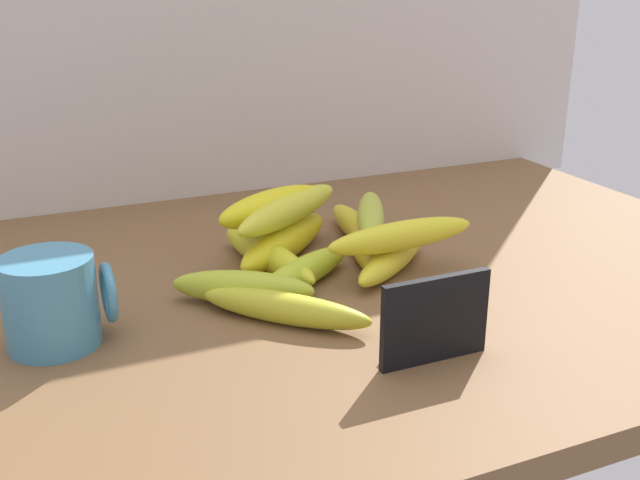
{
  "coord_description": "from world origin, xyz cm",
  "views": [
    {
      "loc": [
        -36.73,
        -74.81,
        37.78
      ],
      "look_at": [
        -3.98,
        -0.64,
        8.0
      ],
      "focal_mm": 42.36,
      "sensor_mm": 36.0,
      "label": 1
    }
  ],
  "objects_px": {
    "banana_5": "(285,308)",
    "banana_11": "(273,206)",
    "banana_1": "(365,245)",
    "banana_2": "(285,242)",
    "chalkboard_sign": "(435,323)",
    "coffee_mug": "(53,301)",
    "banana_7": "(304,271)",
    "banana_8": "(402,236)",
    "banana_9": "(289,209)",
    "banana_10": "(371,216)",
    "banana_0": "(243,288)",
    "banana_3": "(267,255)",
    "banana_6": "(359,229)",
    "banana_4": "(392,259)"
  },
  "relations": [
    {
      "from": "chalkboard_sign",
      "to": "banana_1",
      "type": "relative_size",
      "value": 0.66
    },
    {
      "from": "chalkboard_sign",
      "to": "banana_2",
      "type": "relative_size",
      "value": 0.54
    },
    {
      "from": "banana_3",
      "to": "banana_7",
      "type": "bearing_deg",
      "value": -71.36
    },
    {
      "from": "banana_3",
      "to": "banana_11",
      "type": "height_order",
      "value": "banana_11"
    },
    {
      "from": "banana_0",
      "to": "banana_3",
      "type": "relative_size",
      "value": 0.78
    },
    {
      "from": "chalkboard_sign",
      "to": "banana_11",
      "type": "bearing_deg",
      "value": 97.49
    },
    {
      "from": "banana_7",
      "to": "banana_6",
      "type": "bearing_deg",
      "value": 40.29
    },
    {
      "from": "chalkboard_sign",
      "to": "banana_11",
      "type": "height_order",
      "value": "banana_11"
    },
    {
      "from": "banana_3",
      "to": "chalkboard_sign",
      "type": "bearing_deg",
      "value": -76.77
    },
    {
      "from": "chalkboard_sign",
      "to": "banana_3",
      "type": "xyz_separation_m",
      "value": [
        -0.06,
        0.27,
        -0.02
      ]
    },
    {
      "from": "banana_9",
      "to": "banana_4",
      "type": "bearing_deg",
      "value": -46.95
    },
    {
      "from": "banana_0",
      "to": "banana_2",
      "type": "height_order",
      "value": "banana_2"
    },
    {
      "from": "banana_4",
      "to": "banana_6",
      "type": "relative_size",
      "value": 0.85
    },
    {
      "from": "coffee_mug",
      "to": "banana_9",
      "type": "xyz_separation_m",
      "value": [
        0.29,
        0.13,
        0.02
      ]
    },
    {
      "from": "banana_8",
      "to": "banana_9",
      "type": "distance_m",
      "value": 0.15
    },
    {
      "from": "banana_5",
      "to": "banana_1",
      "type": "bearing_deg",
      "value": 39.16
    },
    {
      "from": "coffee_mug",
      "to": "chalkboard_sign",
      "type": "bearing_deg",
      "value": -29.07
    },
    {
      "from": "banana_7",
      "to": "banana_10",
      "type": "bearing_deg",
      "value": 25.82
    },
    {
      "from": "chalkboard_sign",
      "to": "banana_10",
      "type": "distance_m",
      "value": 0.27
    },
    {
      "from": "banana_8",
      "to": "banana_10",
      "type": "height_order",
      "value": "banana_10"
    },
    {
      "from": "banana_5",
      "to": "banana_6",
      "type": "distance_m",
      "value": 0.26
    },
    {
      "from": "banana_9",
      "to": "banana_10",
      "type": "height_order",
      "value": "banana_9"
    },
    {
      "from": "banana_6",
      "to": "banana_9",
      "type": "xyz_separation_m",
      "value": [
        -0.1,
        -0.01,
        0.05
      ]
    },
    {
      "from": "banana_4",
      "to": "chalkboard_sign",
      "type": "bearing_deg",
      "value": -108.56
    },
    {
      "from": "banana_2",
      "to": "banana_6",
      "type": "bearing_deg",
      "value": 8.09
    },
    {
      "from": "banana_1",
      "to": "banana_2",
      "type": "distance_m",
      "value": 0.1
    },
    {
      "from": "banana_10",
      "to": "banana_9",
      "type": "bearing_deg",
      "value": 158.98
    },
    {
      "from": "banana_8",
      "to": "banana_5",
      "type": "bearing_deg",
      "value": -160.12
    },
    {
      "from": "banana_0",
      "to": "banana_11",
      "type": "height_order",
      "value": "banana_11"
    },
    {
      "from": "banana_5",
      "to": "banana_11",
      "type": "height_order",
      "value": "banana_11"
    },
    {
      "from": "banana_5",
      "to": "banana_10",
      "type": "height_order",
      "value": "banana_10"
    },
    {
      "from": "banana_7",
      "to": "banana_3",
      "type": "bearing_deg",
      "value": 108.64
    },
    {
      "from": "banana_1",
      "to": "chalkboard_sign",
      "type": "bearing_deg",
      "value": -103.05
    },
    {
      "from": "coffee_mug",
      "to": "banana_1",
      "type": "distance_m",
      "value": 0.38
    },
    {
      "from": "chalkboard_sign",
      "to": "banana_6",
      "type": "height_order",
      "value": "chalkboard_sign"
    },
    {
      "from": "banana_2",
      "to": "banana_10",
      "type": "distance_m",
      "value": 0.11
    },
    {
      "from": "coffee_mug",
      "to": "banana_8",
      "type": "relative_size",
      "value": 0.53
    },
    {
      "from": "banana_1",
      "to": "banana_3",
      "type": "bearing_deg",
      "value": 172.3
    },
    {
      "from": "banana_2",
      "to": "banana_5",
      "type": "relative_size",
      "value": 1.08
    },
    {
      "from": "banana_4",
      "to": "banana_5",
      "type": "relative_size",
      "value": 0.9
    },
    {
      "from": "banana_3",
      "to": "banana_5",
      "type": "xyz_separation_m",
      "value": [
        -0.03,
        -0.14,
        -0.0
      ]
    },
    {
      "from": "banana_0",
      "to": "banana_3",
      "type": "bearing_deg",
      "value": 54.73
    },
    {
      "from": "banana_4",
      "to": "banana_6",
      "type": "xyz_separation_m",
      "value": [
        0.01,
        0.11,
        0.0
      ]
    },
    {
      "from": "banana_0",
      "to": "banana_3",
      "type": "distance_m",
      "value": 0.1
    },
    {
      "from": "banana_4",
      "to": "banana_11",
      "type": "xyz_separation_m",
      "value": [
        -0.11,
        0.11,
        0.05
      ]
    },
    {
      "from": "banana_7",
      "to": "banana_8",
      "type": "bearing_deg",
      "value": -9.82
    },
    {
      "from": "chalkboard_sign",
      "to": "banana_2",
      "type": "height_order",
      "value": "chalkboard_sign"
    },
    {
      "from": "banana_9",
      "to": "banana_10",
      "type": "bearing_deg",
      "value": -21.02
    },
    {
      "from": "banana_2",
      "to": "banana_0",
      "type": "bearing_deg",
      "value": -129.97
    },
    {
      "from": "banana_4",
      "to": "banana_11",
      "type": "bearing_deg",
      "value": 135.13
    }
  ]
}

